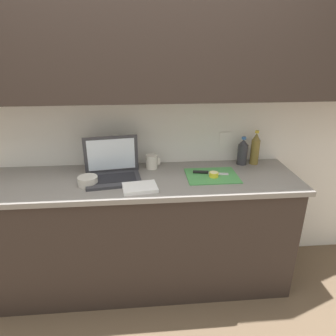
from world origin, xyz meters
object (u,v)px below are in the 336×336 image
(laptop, at_px, (113,169))
(bottle_green_soda, at_px, (243,152))
(measuring_cup, at_px, (152,162))
(cutting_board, at_px, (212,176))
(knife, at_px, (205,172))
(bottle_oil_tall, at_px, (255,149))
(lemon_half_cut, at_px, (214,174))
(bowl_white, at_px, (88,181))

(laptop, relative_size, bottle_green_soda, 1.84)
(bottle_green_soda, distance_m, measuring_cup, 0.71)
(cutting_board, height_order, knife, knife)
(knife, height_order, bottle_oil_tall, bottle_oil_tall)
(cutting_board, distance_m, lemon_half_cut, 0.03)
(laptop, distance_m, cutting_board, 0.70)
(cutting_board, relative_size, bottle_green_soda, 1.65)
(bottle_oil_tall, relative_size, measuring_cup, 2.51)
(laptop, bearing_deg, bottle_green_soda, 2.44)
(lemon_half_cut, bearing_deg, measuring_cup, 153.18)
(laptop, relative_size, measuring_cup, 3.81)
(laptop, height_order, bottle_green_soda, laptop)
(measuring_cup, height_order, bowl_white, measuring_cup)
(lemon_half_cut, bearing_deg, cutting_board, 106.56)
(bowl_white, bearing_deg, laptop, 34.00)
(lemon_half_cut, relative_size, bowl_white, 0.49)
(laptop, bearing_deg, bowl_white, -153.83)
(cutting_board, relative_size, bottle_oil_tall, 1.36)
(cutting_board, relative_size, lemon_half_cut, 5.58)
(laptop, distance_m, knife, 0.66)
(bowl_white, bearing_deg, bottle_oil_tall, 12.93)
(knife, xyz_separation_m, lemon_half_cut, (0.05, -0.06, 0.01))
(laptop, height_order, cutting_board, laptop)
(knife, relative_size, bottle_oil_tall, 0.95)
(cutting_board, distance_m, bottle_green_soda, 0.37)
(bottle_green_soda, relative_size, bowl_white, 1.68)
(measuring_cup, bearing_deg, lemon_half_cut, -26.82)
(lemon_half_cut, relative_size, bottle_green_soda, 0.30)
(measuring_cup, xyz_separation_m, bowl_white, (-0.44, -0.26, -0.02))
(cutting_board, bearing_deg, bottle_oil_tall, 29.63)
(laptop, xyz_separation_m, measuring_cup, (0.28, 0.15, -0.01))
(bottle_oil_tall, bearing_deg, bottle_green_soda, 180.00)
(bottle_green_soda, bearing_deg, bottle_oil_tall, -0.00)
(bottle_green_soda, relative_size, measuring_cup, 2.07)
(cutting_board, bearing_deg, lemon_half_cut, -73.44)
(bottle_green_soda, relative_size, bottle_oil_tall, 0.82)
(cutting_board, xyz_separation_m, bottle_oil_tall, (0.38, 0.22, 0.12))
(knife, height_order, lemon_half_cut, lemon_half_cut)
(bottle_oil_tall, distance_m, bowl_white, 1.28)
(cutting_board, relative_size, knife, 1.43)
(cutting_board, height_order, measuring_cup, measuring_cup)
(laptop, height_order, knife, laptop)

